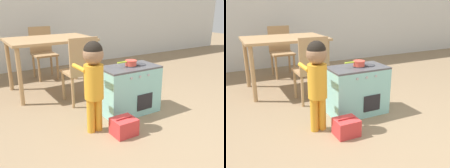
# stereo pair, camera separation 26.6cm
# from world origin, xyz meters

# --- Properties ---
(ground_plane) EXTENTS (16.00, 16.00, 0.00)m
(ground_plane) POSITION_xyz_m (0.00, 0.00, 0.00)
(ground_plane) COLOR #8E7556
(play_kitchen) EXTENTS (0.67, 0.39, 0.57)m
(play_kitchen) POSITION_xyz_m (0.09, 1.06, 0.28)
(play_kitchen) COLOR #8CD1CC
(play_kitchen) RESTS_ON ground_plane
(toy_pot) EXTENTS (0.25, 0.13, 0.06)m
(toy_pot) POSITION_xyz_m (0.10, 1.06, 0.60)
(toy_pot) COLOR #E04C3D
(toy_pot) RESTS_ON play_kitchen
(child_figure) EXTENTS (0.21, 0.36, 0.92)m
(child_figure) POSITION_xyz_m (-0.48, 0.87, 0.60)
(child_figure) COLOR gold
(child_figure) RESTS_ON ground_plane
(toy_basket) EXTENTS (0.23, 0.20, 0.19)m
(toy_basket) POSITION_xyz_m (-0.27, 0.65, 0.09)
(toy_basket) COLOR #D13838
(toy_basket) RESTS_ON ground_plane
(dining_table) EXTENTS (1.16, 0.80, 0.77)m
(dining_table) POSITION_xyz_m (-0.42, 2.28, 0.67)
(dining_table) COLOR tan
(dining_table) RESTS_ON ground_plane
(dining_chair_near) EXTENTS (0.37, 0.37, 0.86)m
(dining_chair_near) POSITION_xyz_m (-0.27, 1.60, 0.46)
(dining_chair_near) COLOR tan
(dining_chair_near) RESTS_ON ground_plane
(dining_chair_far) EXTENTS (0.37, 0.37, 0.86)m
(dining_chair_far) POSITION_xyz_m (-0.31, 3.02, 0.46)
(dining_chair_far) COLOR tan
(dining_chair_far) RESTS_ON ground_plane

